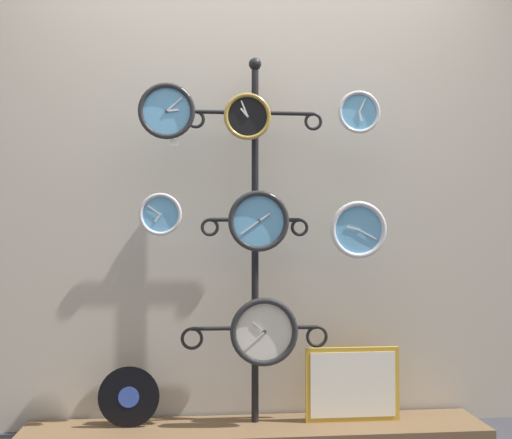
{
  "coord_description": "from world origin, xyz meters",
  "views": [
    {
      "loc": [
        -0.27,
        -2.51,
        0.95
      ],
      "look_at": [
        0.0,
        0.36,
        1.04
      ],
      "focal_mm": 42.0,
      "sensor_mm": 36.0,
      "label": 1
    }
  ],
  "objects_px": {
    "clock_top_center": "(247,117)",
    "clock_middle_right": "(358,230)",
    "clock_top_left": "(167,111)",
    "clock_bottom_center": "(264,332)",
    "clock_top_right": "(359,112)",
    "clock_middle_left": "(160,214)",
    "display_stand": "(255,300)",
    "clock_middle_center": "(259,221)",
    "picture_frame": "(353,384)",
    "vinyl_record": "(129,397)"
  },
  "relations": [
    {
      "from": "clock_middle_left",
      "to": "clock_middle_center",
      "type": "xyz_separation_m",
      "value": [
        0.46,
        -0.02,
        -0.03
      ]
    },
    {
      "from": "picture_frame",
      "to": "clock_bottom_center",
      "type": "bearing_deg",
      "value": -171.81
    },
    {
      "from": "display_stand",
      "to": "clock_top_right",
      "type": "relative_size",
      "value": 8.81
    },
    {
      "from": "clock_middle_center",
      "to": "clock_middle_left",
      "type": "bearing_deg",
      "value": 176.9
    },
    {
      "from": "clock_bottom_center",
      "to": "vinyl_record",
      "type": "distance_m",
      "value": 0.71
    },
    {
      "from": "clock_middle_center",
      "to": "picture_frame",
      "type": "relative_size",
      "value": 0.63
    },
    {
      "from": "clock_top_center",
      "to": "clock_top_right",
      "type": "height_order",
      "value": "clock_top_right"
    },
    {
      "from": "clock_bottom_center",
      "to": "clock_top_left",
      "type": "bearing_deg",
      "value": -179.78
    },
    {
      "from": "display_stand",
      "to": "clock_middle_center",
      "type": "height_order",
      "value": "display_stand"
    },
    {
      "from": "clock_top_center",
      "to": "clock_bottom_center",
      "type": "bearing_deg",
      "value": 3.04
    },
    {
      "from": "picture_frame",
      "to": "clock_middle_left",
      "type": "bearing_deg",
      "value": -176.77
    },
    {
      "from": "display_stand",
      "to": "clock_top_center",
      "type": "height_order",
      "value": "display_stand"
    },
    {
      "from": "clock_top_center",
      "to": "clock_middle_left",
      "type": "relative_size",
      "value": 1.12
    },
    {
      "from": "clock_middle_left",
      "to": "clock_middle_right",
      "type": "relative_size",
      "value": 0.73
    },
    {
      "from": "clock_middle_center",
      "to": "clock_bottom_center",
      "type": "xyz_separation_m",
      "value": [
        0.03,
        0.01,
        -0.52
      ]
    },
    {
      "from": "clock_top_left",
      "to": "clock_top_right",
      "type": "bearing_deg",
      "value": -0.08
    },
    {
      "from": "vinyl_record",
      "to": "clock_middle_left",
      "type": "bearing_deg",
      "value": -20.52
    },
    {
      "from": "clock_middle_center",
      "to": "clock_bottom_center",
      "type": "distance_m",
      "value": 0.52
    },
    {
      "from": "clock_middle_right",
      "to": "clock_middle_center",
      "type": "bearing_deg",
      "value": -179.87
    },
    {
      "from": "clock_top_right",
      "to": "clock_middle_center",
      "type": "relative_size",
      "value": 0.72
    },
    {
      "from": "clock_middle_center",
      "to": "vinyl_record",
      "type": "xyz_separation_m",
      "value": [
        -0.61,
        0.08,
        -0.83
      ]
    },
    {
      "from": "clock_top_left",
      "to": "clock_top_center",
      "type": "height_order",
      "value": "clock_top_left"
    },
    {
      "from": "clock_bottom_center",
      "to": "vinyl_record",
      "type": "bearing_deg",
      "value": 174.05
    },
    {
      "from": "display_stand",
      "to": "clock_top_right",
      "type": "height_order",
      "value": "display_stand"
    },
    {
      "from": "clock_middle_right",
      "to": "vinyl_record",
      "type": "relative_size",
      "value": 0.96
    },
    {
      "from": "clock_bottom_center",
      "to": "picture_frame",
      "type": "xyz_separation_m",
      "value": [
        0.44,
        0.06,
        -0.27
      ]
    },
    {
      "from": "clock_top_center",
      "to": "clock_middle_right",
      "type": "relative_size",
      "value": 0.82
    },
    {
      "from": "clock_middle_right",
      "to": "display_stand",
      "type": "bearing_deg",
      "value": 166.56
    },
    {
      "from": "clock_middle_left",
      "to": "picture_frame",
      "type": "xyz_separation_m",
      "value": [
        0.93,
        0.05,
        -0.82
      ]
    },
    {
      "from": "clock_middle_left",
      "to": "display_stand",
      "type": "bearing_deg",
      "value": 11.5
    },
    {
      "from": "clock_top_center",
      "to": "clock_middle_center",
      "type": "bearing_deg",
      "value": -10.29
    },
    {
      "from": "clock_top_left",
      "to": "clock_top_center",
      "type": "bearing_deg",
      "value": -0.38
    },
    {
      "from": "clock_top_left",
      "to": "picture_frame",
      "type": "xyz_separation_m",
      "value": [
        0.9,
        0.07,
        -1.31
      ]
    },
    {
      "from": "clock_top_right",
      "to": "clock_middle_left",
      "type": "xyz_separation_m",
      "value": [
        -0.95,
        0.01,
        -0.5
      ]
    },
    {
      "from": "clock_middle_center",
      "to": "clock_bottom_center",
      "type": "height_order",
      "value": "clock_middle_center"
    },
    {
      "from": "clock_top_center",
      "to": "clock_middle_center",
      "type": "distance_m",
      "value": 0.5
    },
    {
      "from": "clock_middle_right",
      "to": "vinyl_record",
      "type": "distance_m",
      "value": 1.34
    },
    {
      "from": "clock_bottom_center",
      "to": "clock_top_right",
      "type": "bearing_deg",
      "value": -0.37
    },
    {
      "from": "picture_frame",
      "to": "clock_middle_right",
      "type": "bearing_deg",
      "value": -81.07
    },
    {
      "from": "clock_bottom_center",
      "to": "display_stand",
      "type": "bearing_deg",
      "value": 107.84
    },
    {
      "from": "vinyl_record",
      "to": "clock_bottom_center",
      "type": "bearing_deg",
      "value": -5.95
    },
    {
      "from": "display_stand",
      "to": "clock_top_left",
      "type": "relative_size",
      "value": 6.89
    },
    {
      "from": "clock_top_left",
      "to": "clock_bottom_center",
      "type": "bearing_deg",
      "value": 0.22
    },
    {
      "from": "clock_top_left",
      "to": "vinyl_record",
      "type": "distance_m",
      "value": 1.36
    },
    {
      "from": "clock_top_center",
      "to": "clock_middle_right",
      "type": "height_order",
      "value": "clock_top_center"
    },
    {
      "from": "vinyl_record",
      "to": "clock_middle_right",
      "type": "bearing_deg",
      "value": -4.14
    },
    {
      "from": "display_stand",
      "to": "clock_middle_left",
      "type": "bearing_deg",
      "value": -168.5
    },
    {
      "from": "clock_middle_center",
      "to": "picture_frame",
      "type": "distance_m",
      "value": 0.92
    },
    {
      "from": "display_stand",
      "to": "clock_middle_right",
      "type": "height_order",
      "value": "display_stand"
    },
    {
      "from": "clock_top_center",
      "to": "vinyl_record",
      "type": "bearing_deg",
      "value": 172.77
    }
  ]
}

